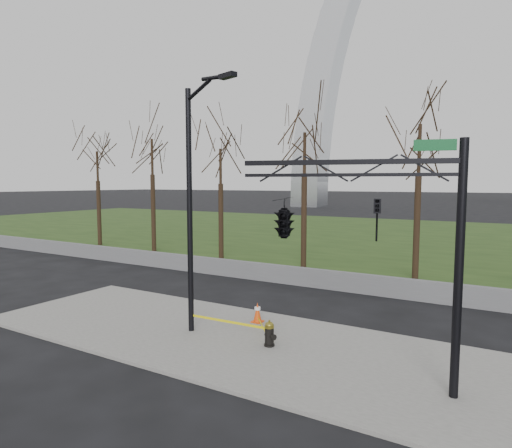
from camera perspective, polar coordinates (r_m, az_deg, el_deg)
The scene contains 11 objects.
ground at distance 14.42m, azimuth -3.00°, elevation -14.97°, with size 500.00×500.00×0.00m, color black.
sidewalk at distance 14.40m, azimuth -3.00°, elevation -14.78°, with size 18.00×6.00×0.10m, color slate.
grass_strip at distance 42.24m, azimuth 20.03°, elevation -1.74°, with size 120.00×40.00×0.06m, color #233C15.
guardrail at distance 21.17m, azimuth 9.10°, elevation -7.15°, with size 60.00×0.30×0.90m, color #59595B.
gateway_arch at distance 90.86m, azimuth 26.32°, elevation 22.43°, with size 66.00×6.00×65.00m, color silver, non-canonical shape.
tree_row at distance 24.37m, azimuth 13.22°, elevation 3.95°, with size 46.50×4.00×8.93m.
fire_hydrant at distance 13.59m, azimuth 1.78°, elevation -14.16°, with size 0.49×0.35×0.80m.
traffic_cone at distance 15.75m, azimuth 0.20°, elevation -11.45°, with size 0.37×0.37×0.71m.
street_light at distance 14.19m, azimuth -8.17°, elevation 4.04°, with size 2.33×0.86×8.21m.
traffic_signal_mast at distance 10.65m, azimuth 7.74°, elevation 0.67°, with size 4.95×2.54×6.00m.
caution_tape at distance 14.44m, azimuth -1.60°, elevation -12.94°, with size 2.92×1.88×0.41m.
Camera 1 is at (7.46, -11.28, 5.01)m, focal length 30.67 mm.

